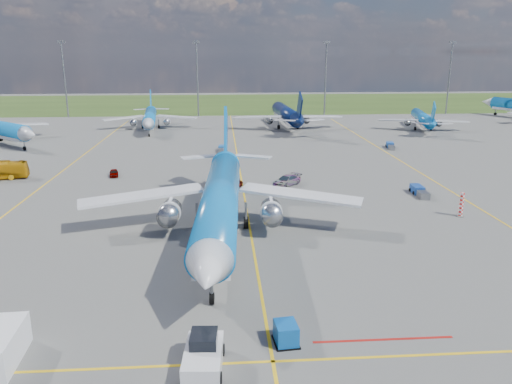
{
  "coord_description": "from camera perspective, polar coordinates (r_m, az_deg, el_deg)",
  "views": [
    {
      "loc": [
        -3.1,
        -48.13,
        19.48
      ],
      "look_at": [
        0.79,
        6.62,
        4.0
      ],
      "focal_mm": 35.0,
      "sensor_mm": 36.0,
      "label": 1
    }
  ],
  "objects": [
    {
      "name": "taxiway_lines",
      "position": [
        78.37,
        -1.54,
        1.36
      ],
      "size": [
        60.25,
        160.0,
        0.02
      ],
      "color": "yellow",
      "rests_on": "ground"
    },
    {
      "name": "bg_jet_nnw",
      "position": [
        133.18,
        -11.96,
        7.0
      ],
      "size": [
        29.3,
        36.55,
        8.93
      ],
      "primitive_type": null,
      "rotation": [
        0.0,
        0.0,
        0.1
      ],
      "color": "#0D6ABA",
      "rests_on": "ground"
    },
    {
      "name": "ground",
      "position": [
        52.02,
        -0.35,
        -6.24
      ],
      "size": [
        400.0,
        400.0,
        0.0
      ],
      "primitive_type": "plane",
      "color": "#545451",
      "rests_on": "ground"
    },
    {
      "name": "service_van",
      "position": [
        37.52,
        -27.13,
        -15.48
      ],
      "size": [
        2.45,
        5.15,
        2.22
      ],
      "primitive_type": "cube",
      "rotation": [
        0.0,
        0.0,
        0.05
      ],
      "color": "white",
      "rests_on": "ground"
    },
    {
      "name": "baggage_tug_c",
      "position": [
        101.64,
        -3.95,
        4.94
      ],
      "size": [
        1.52,
        4.57,
        1.01
      ],
      "rotation": [
        0.0,
        0.0,
        -0.07
      ],
      "color": "#1B5CA6",
      "rests_on": "ground"
    },
    {
      "name": "uld_container",
      "position": [
        35.84,
        3.45,
        -15.81
      ],
      "size": [
        1.66,
        1.99,
        1.48
      ],
      "primitive_type": "cube",
      "rotation": [
        0.0,
        0.0,
        0.1
      ],
      "color": "#0B4DA0",
      "rests_on": "ground"
    },
    {
      "name": "service_car_a",
      "position": [
        83.92,
        -15.94,
        2.11
      ],
      "size": [
        1.93,
        3.49,
        1.13
      ],
      "primitive_type": "imported",
      "rotation": [
        0.0,
        0.0,
        0.19
      ],
      "color": "#999999",
      "rests_on": "ground"
    },
    {
      "name": "floodlight_masts",
      "position": [
        158.83,
        0.69,
        13.25
      ],
      "size": [
        202.2,
        0.5,
        22.7
      ],
      "color": "slate",
      "rests_on": "ground"
    },
    {
      "name": "service_car_b",
      "position": [
        74.75,
        -3.49,
        1.19
      ],
      "size": [
        5.43,
        2.98,
        1.44
      ],
      "primitive_type": "imported",
      "rotation": [
        0.0,
        0.0,
        1.45
      ],
      "color": "#999999",
      "rests_on": "ground"
    },
    {
      "name": "warning_post",
      "position": [
        65.74,
        22.41,
        -1.35
      ],
      "size": [
        0.5,
        0.5,
        3.0
      ],
      "primitive_type": "cylinder",
      "color": "red",
      "rests_on": "ground"
    },
    {
      "name": "grass_strip",
      "position": [
        199.11,
        -3.2,
        10.11
      ],
      "size": [
        400.0,
        80.0,
        0.01
      ],
      "primitive_type": "cube",
      "color": "#2D4719",
      "rests_on": "ground"
    },
    {
      "name": "bg_jet_n",
      "position": [
        134.16,
        3.48,
        7.37
      ],
      "size": [
        32.02,
        41.1,
        10.44
      ],
      "primitive_type": null,
      "rotation": [
        0.0,
        0.0,
        3.18
      ],
      "color": "#071641",
      "rests_on": "ground"
    },
    {
      "name": "pushback_tug",
      "position": [
        33.51,
        -6.02,
        -18.1
      ],
      "size": [
        2.63,
        6.37,
        2.14
      ],
      "rotation": [
        0.0,
        0.0,
        -0.06
      ],
      "color": "silver",
      "rests_on": "ground"
    },
    {
      "name": "bg_jet_ne",
      "position": [
        138.1,
        18.39,
        6.84
      ],
      "size": [
        30.27,
        35.89,
        8.21
      ],
      "primitive_type": null,
      "rotation": [
        0.0,
        0.0,
        2.92
      ],
      "color": "#0D6ABA",
      "rests_on": "ground"
    },
    {
      "name": "main_airliner",
      "position": [
        54.73,
        -4.06,
        -5.14
      ],
      "size": [
        36.4,
        46.57,
        11.77
      ],
      "primitive_type": null,
      "rotation": [
        0.0,
        0.0,
        -0.05
      ],
      "color": "#0D6ABA",
      "rests_on": "ground"
    },
    {
      "name": "service_car_c",
      "position": [
        75.36,
        3.54,
        1.33
      ],
      "size": [
        5.25,
        5.14,
        1.52
      ],
      "primitive_type": "imported",
      "rotation": [
        0.0,
        0.0,
        -0.81
      ],
      "color": "#999999",
      "rests_on": "ground"
    },
    {
      "name": "baggage_tug_e",
      "position": [
        108.34,
        15.12,
        5.12
      ],
      "size": [
        2.25,
        4.97,
        1.08
      ],
      "rotation": [
        0.0,
        0.0,
        -0.21
      ],
      "color": "#1A4CA1",
      "rests_on": "ground"
    },
    {
      "name": "baggage_tug_w",
      "position": [
        73.88,
        18.16,
        0.08
      ],
      "size": [
        1.57,
        5.05,
        1.12
      ],
      "rotation": [
        0.0,
        0.0,
        -0.05
      ],
      "color": "navy",
      "rests_on": "ground"
    }
  ]
}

